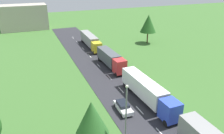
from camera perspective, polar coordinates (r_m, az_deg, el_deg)
name	(u,v)px	position (r m, az deg, el deg)	size (l,w,h in m)	color
road	(157,129)	(32.85, 11.73, -15.66)	(10.00, 140.00, 0.06)	#2B2B30
truck_second	(147,91)	(37.57, 9.28, -6.17)	(2.77, 14.87, 3.69)	blue
truck_third	(111,59)	(51.12, -0.31, 2.14)	(2.78, 12.08, 3.61)	red
truck_fourth	(90,40)	(66.70, -5.73, 7.01)	(2.71, 15.10, 3.65)	yellow
car_third	(123,107)	(35.44, 2.93, -10.35)	(1.98, 4.34, 1.49)	white
lamppost_second	(126,115)	(26.29, 3.71, -12.56)	(0.36, 0.36, 9.06)	slate
tree_birch	(148,24)	(70.65, 9.50, 11.19)	(4.99, 4.99, 9.08)	#513823
tree_maple	(92,118)	(26.02, -5.35, -13.30)	(4.03, 4.03, 7.19)	#513823
distant_building	(24,17)	(95.84, -22.11, 12.00)	(17.87, 8.72, 9.73)	#B2A899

